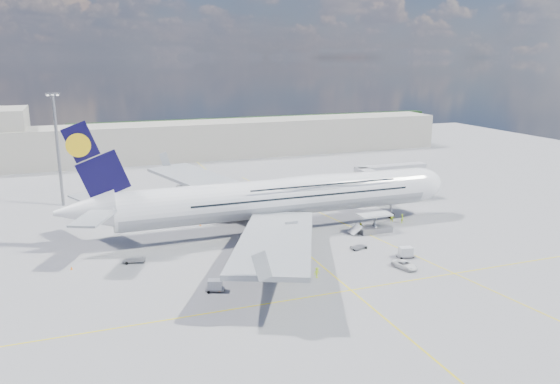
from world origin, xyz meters
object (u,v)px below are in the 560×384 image
object	(u,v)px
dolly_row_b	(249,248)
crew_nose	(402,219)
dolly_nose_far	(406,252)
crew_tug	(317,273)
jet_bridge	(385,175)
dolly_back	(135,260)
cone_nose	(387,212)
baggage_tug	(302,254)
service_van	(405,265)
dolly_row_a	(215,285)
cone_wing_left_outer	(161,214)
light_mast	(58,149)
dolly_row_c	(281,264)
cone_wing_left_inner	(200,225)
catering_truck_inner	(229,210)
dolly_nose_near	(359,247)
cone_tail	(71,268)
cone_wing_right_inner	(247,276)
cone_wing_right_outer	(219,289)
crew_loader	(392,218)
catering_truck_outer	(192,195)
crew_van	(361,227)
airliner	(281,197)
cargo_loader	(373,226)

from	to	relation	value
dolly_row_b	crew_nose	world-z (taller)	crew_nose
dolly_nose_far	crew_tug	bearing A→B (deg)	-160.22
jet_bridge	dolly_back	world-z (taller)	jet_bridge
cone_nose	crew_tug	bearing A→B (deg)	-136.63
baggage_tug	service_van	size ratio (longest dim) A/B	0.59
dolly_row_b	service_van	world-z (taller)	dolly_row_b
dolly_row_a	crew_nose	distance (m)	48.23
service_van	cone_wing_left_outer	size ratio (longest dim) A/B	8.88
light_mast	dolly_row_c	world-z (taller)	light_mast
cone_wing_left_inner	crew_tug	bearing A→B (deg)	-71.19
baggage_tug	crew_nose	bearing A→B (deg)	15.17
catering_truck_inner	light_mast	bearing A→B (deg)	138.47
dolly_nose_near	cone_nose	world-z (taller)	cone_nose
cone_nose	cone_tail	size ratio (longest dim) A/B	1.16
catering_truck_inner	cone_wing_right_inner	xyz separation A→B (m)	(-5.65, -31.22, -1.74)
dolly_nose_far	cone_wing_right_outer	distance (m)	33.09
dolly_nose_near	crew_loader	xyz separation A→B (m)	(14.36, 12.10, 0.55)
light_mast	dolly_nose_near	distance (m)	71.29
light_mast	catering_truck_outer	world-z (taller)	light_mast
dolly_row_b	dolly_row_c	size ratio (longest dim) A/B	0.95
jet_bridge	dolly_back	size ratio (longest dim) A/B	5.03
crew_van	jet_bridge	bearing A→B (deg)	-89.65
airliner	dolly_nose_far	size ratio (longest dim) A/B	24.86
crew_nose	cone_wing_left_inner	size ratio (longest dim) A/B	3.09
airliner	dolly_row_c	world-z (taller)	airliner
catering_truck_outer	cone_tail	size ratio (longest dim) A/B	14.39
dolly_row_b	baggage_tug	distance (m)	9.50
dolly_row_a	cone_nose	world-z (taller)	dolly_row_a
cone_nose	cone_wing_right_outer	xyz separation A→B (m)	(-44.17, -26.93, 0.02)
light_mast	crew_tug	world-z (taller)	light_mast
dolly_row_a	cone_nose	size ratio (longest dim) A/B	5.30
dolly_row_a	dolly_row_b	world-z (taller)	dolly_row_b
crew_van	crew_tug	distance (m)	25.04
crew_van	cone_wing_left_outer	xyz separation A→B (m)	(-34.77, 25.27, -0.60)
dolly_back	cone_wing_left_inner	xyz separation A→B (m)	(14.55, 16.06, -0.10)
crew_tug	cone_wing_right_outer	bearing A→B (deg)	163.68
dolly_nose_far	dolly_nose_near	xyz separation A→B (m)	(-5.35, 6.68, -0.67)
catering_truck_inner	cone_wing_left_inner	bearing A→B (deg)	-165.65
dolly_back	dolly_nose_near	size ratio (longest dim) A/B	1.14
catering_truck_outer	crew_loader	size ratio (longest dim) A/B	4.12
airliner	dolly_row_a	size ratio (longest dim) A/B	25.66
baggage_tug	catering_truck_outer	world-z (taller)	catering_truck_outer
cargo_loader	cone_wing_right_outer	size ratio (longest dim) A/B	13.53
cone_wing_left_outer	light_mast	bearing A→B (deg)	141.58
cargo_loader	crew_loader	size ratio (longest dim) A/B	4.85
dolly_nose_far	crew_loader	size ratio (longest dim) A/B	1.81
airliner	crew_nose	xyz separation A→B (m)	(25.16, -3.85, -5.95)
dolly_row_b	dolly_back	world-z (taller)	dolly_row_b
crew_van	catering_truck_outer	bearing A→B (deg)	-8.50
dolly_back	crew_van	distance (m)	43.06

